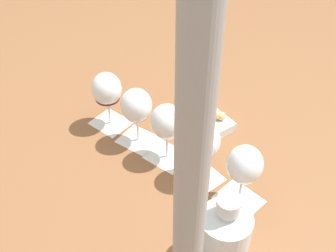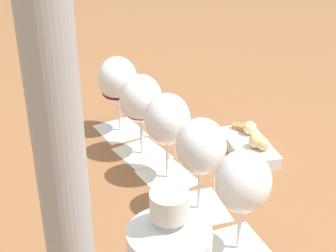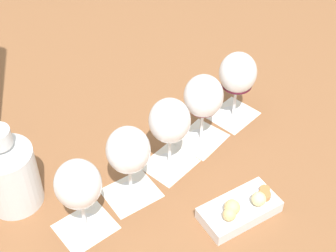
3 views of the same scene
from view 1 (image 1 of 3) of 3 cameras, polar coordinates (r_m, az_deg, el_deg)
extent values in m
plane|color=brown|center=(1.24, -0.15, -4.34)|extent=(8.00, 8.00, 0.00)
cube|color=silver|center=(1.16, 9.55, -9.79)|extent=(0.15, 0.15, 0.00)
cube|color=silver|center=(1.20, 4.42, -6.77)|extent=(0.15, 0.15, 0.00)
cube|color=silver|center=(1.25, -0.18, -4.13)|extent=(0.15, 0.14, 0.00)
cube|color=silver|center=(1.30, -4.03, -1.88)|extent=(0.15, 0.14, 0.00)
cube|color=silver|center=(1.37, -7.78, 0.44)|extent=(0.15, 0.14, 0.00)
cylinder|color=white|center=(1.15, 9.57, -9.67)|extent=(0.07, 0.07, 0.01)
cylinder|color=white|center=(1.12, 9.82, -8.23)|extent=(0.01, 0.01, 0.08)
ellipsoid|color=white|center=(1.05, 10.36, -5.15)|extent=(0.09, 0.09, 0.11)
ellipsoid|color=pink|center=(1.07, 10.20, -6.09)|extent=(0.08, 0.08, 0.04)
cylinder|color=white|center=(1.19, 4.43, -6.66)|extent=(0.07, 0.07, 0.01)
cylinder|color=white|center=(1.16, 4.54, -5.18)|extent=(0.01, 0.01, 0.08)
ellipsoid|color=white|center=(1.10, 4.78, -2.05)|extent=(0.09, 0.09, 0.11)
ellipsoid|color=#C74D57|center=(1.12, 4.71, -3.00)|extent=(0.08, 0.08, 0.04)
cylinder|color=white|center=(1.24, -0.18, -4.01)|extent=(0.07, 0.07, 0.01)
cylinder|color=white|center=(1.21, -0.18, -2.52)|extent=(0.01, 0.01, 0.08)
ellipsoid|color=white|center=(1.15, -0.19, 0.60)|extent=(0.09, 0.09, 0.11)
ellipsoid|color=maroon|center=(1.17, -0.19, -0.38)|extent=(0.08, 0.08, 0.04)
cylinder|color=white|center=(1.30, -4.03, -1.76)|extent=(0.07, 0.07, 0.01)
cylinder|color=white|center=(1.27, -4.13, -0.28)|extent=(0.01, 0.01, 0.08)
ellipsoid|color=white|center=(1.21, -4.33, 2.80)|extent=(0.09, 0.09, 0.11)
ellipsoid|color=maroon|center=(1.23, -4.26, 1.78)|extent=(0.08, 0.08, 0.04)
cylinder|color=white|center=(1.37, -7.79, 0.56)|extent=(0.07, 0.07, 0.01)
cylinder|color=white|center=(1.34, -7.97, 2.01)|extent=(0.01, 0.01, 0.08)
ellipsoid|color=white|center=(1.28, -8.33, 5.02)|extent=(0.09, 0.09, 0.11)
ellipsoid|color=#4B1322|center=(1.31, -8.18, 3.76)|extent=(0.08, 0.08, 0.02)
cylinder|color=silver|center=(0.99, 7.56, -14.71)|extent=(0.12, 0.12, 0.14)
cone|color=silver|center=(0.92, 8.04, -11.77)|extent=(0.12, 0.12, 0.03)
cylinder|color=silver|center=(0.90, 8.22, -10.58)|extent=(0.05, 0.05, 0.04)
cube|color=silver|center=(1.36, 5.54, 1.06)|extent=(0.17, 0.18, 0.03)
cylinder|color=#B2703D|center=(1.38, 4.35, 3.11)|extent=(0.03, 0.03, 0.01)
sphere|color=#DBB775|center=(1.33, 7.25, 1.33)|extent=(0.03, 0.03, 0.03)
sphere|color=beige|center=(1.37, 5.19, 3.05)|extent=(0.03, 0.03, 0.03)
sphere|color=#DBB775|center=(1.33, 6.53, 1.59)|extent=(0.03, 0.03, 0.03)
cylinder|color=#B2703D|center=(1.38, 3.74, 3.13)|extent=(0.02, 0.02, 0.01)
cylinder|color=#99999E|center=(0.66, 3.27, -6.09)|extent=(0.06, 0.06, 0.82)
camera|label=2|loc=(0.44, 55.67, -27.25)|focal=55.00mm
camera|label=3|loc=(1.23, 49.24, 29.62)|focal=55.00mm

